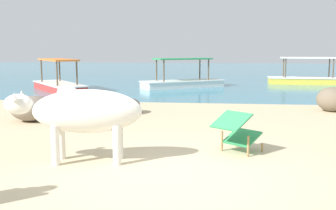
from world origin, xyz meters
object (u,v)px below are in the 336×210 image
at_px(cow, 83,112).
at_px(boat_red, 59,84).
at_px(deck_chair_near, 237,130).
at_px(boat_white, 183,81).
at_px(boat_yellow, 307,78).

distance_m(cow, boat_red, 10.63).
relative_size(cow, boat_red, 0.58).
bearing_deg(deck_chair_near, boat_red, 75.19).
bearing_deg(deck_chair_near, boat_white, 47.77).
distance_m(boat_red, boat_white, 5.25).
height_order(deck_chair_near, boat_white, boat_white).
bearing_deg(boat_white, boat_yellow, -9.03).
bearing_deg(cow, deck_chair_near, -169.02).
bearing_deg(boat_white, cow, -124.46).
bearing_deg(boat_white, deck_chair_near, -112.52).
relative_size(deck_chair_near, boat_red, 0.26).
bearing_deg(boat_red, cow, -15.17).
height_order(deck_chair_near, boat_red, boat_red).
bearing_deg(cow, boat_white, -100.23).
height_order(cow, boat_red, boat_red).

